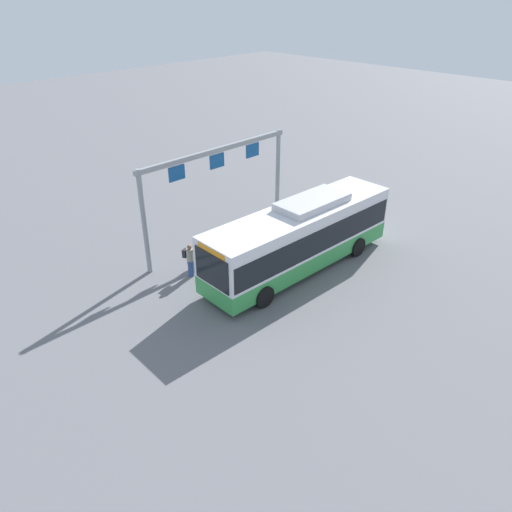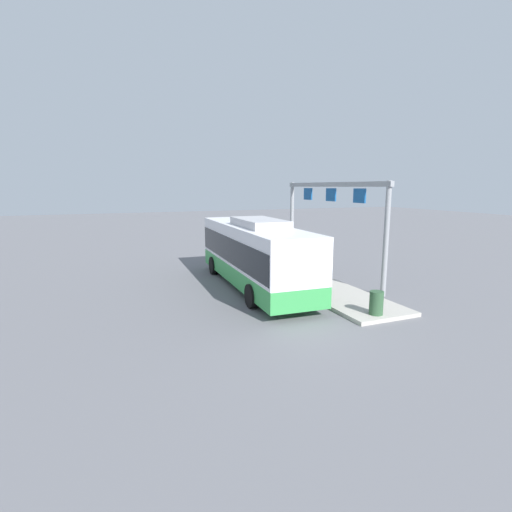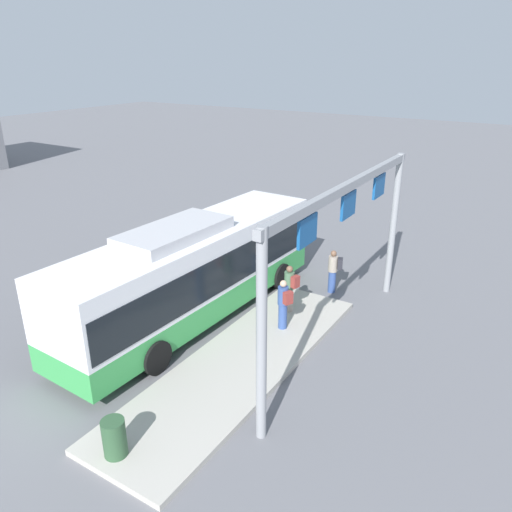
{
  "view_description": "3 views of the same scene",
  "coord_description": "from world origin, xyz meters",
  "px_view_note": "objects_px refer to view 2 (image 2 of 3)",
  "views": [
    {
      "loc": [
        16.19,
        13.15,
        12.37
      ],
      "look_at": [
        2.89,
        -0.06,
        1.79
      ],
      "focal_mm": 34.36,
      "sensor_mm": 36.0,
      "label": 1
    },
    {
      "loc": [
        -17.29,
        6.92,
        4.94
      ],
      "look_at": [
        2.07,
        -0.97,
        1.16
      ],
      "focal_mm": 27.02,
      "sensor_mm": 36.0,
      "label": 2
    },
    {
      "loc": [
        -11.65,
        -9.69,
        8.34
      ],
      "look_at": [
        3.38,
        -0.3,
        1.12
      ],
      "focal_mm": 34.93,
      "sensor_mm": 36.0,
      "label": 3
    }
  ],
  "objects_px": {
    "bus_main": "(254,251)",
    "person_boarding": "(276,252)",
    "person_waiting_mid": "(301,260)",
    "person_waiting_near": "(286,257)",
    "trash_bin": "(376,303)"
  },
  "relations": [
    {
      "from": "bus_main",
      "to": "trash_bin",
      "type": "relative_size",
      "value": 11.92
    },
    {
      "from": "bus_main",
      "to": "person_boarding",
      "type": "distance_m",
      "value": 5.35
    },
    {
      "from": "person_waiting_near",
      "to": "person_waiting_mid",
      "type": "distance_m",
      "value": 1.17
    },
    {
      "from": "person_boarding",
      "to": "person_waiting_mid",
      "type": "height_order",
      "value": "person_waiting_mid"
    },
    {
      "from": "bus_main",
      "to": "person_boarding",
      "type": "xyz_separation_m",
      "value": [
        4.2,
        -3.18,
        -0.92
      ]
    },
    {
      "from": "person_waiting_near",
      "to": "person_waiting_mid",
      "type": "height_order",
      "value": "same"
    },
    {
      "from": "person_waiting_near",
      "to": "trash_bin",
      "type": "bearing_deg",
      "value": 102.1
    },
    {
      "from": "bus_main",
      "to": "person_waiting_mid",
      "type": "distance_m",
      "value": 3.2
    },
    {
      "from": "person_boarding",
      "to": "person_waiting_near",
      "type": "bearing_deg",
      "value": 57.06
    },
    {
      "from": "person_waiting_mid",
      "to": "bus_main",
      "type": "bearing_deg",
      "value": 37.07
    },
    {
      "from": "person_waiting_mid",
      "to": "trash_bin",
      "type": "relative_size",
      "value": 1.86
    },
    {
      "from": "bus_main",
      "to": "person_boarding",
      "type": "relative_size",
      "value": 6.42
    },
    {
      "from": "bus_main",
      "to": "trash_bin",
      "type": "xyz_separation_m",
      "value": [
        -6.06,
        -2.57,
        -1.2
      ]
    },
    {
      "from": "person_boarding",
      "to": "person_waiting_near",
      "type": "height_order",
      "value": "person_waiting_near"
    },
    {
      "from": "person_waiting_near",
      "to": "trash_bin",
      "type": "distance_m",
      "value": 7.82
    }
  ]
}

